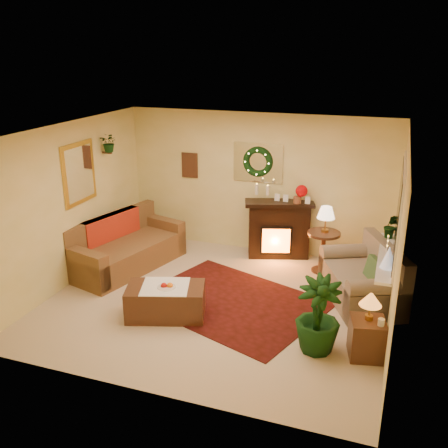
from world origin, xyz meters
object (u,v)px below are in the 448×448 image
(sofa, at_px, (127,244))
(end_table_square, at_px, (367,337))
(coffee_table, at_px, (166,303))
(side_table_round, at_px, (323,254))
(loveseat, at_px, (362,275))
(fireplace, at_px, (279,228))

(sofa, distance_m, end_table_square, 4.40)
(sofa, height_order, coffee_table, sofa)
(side_table_round, distance_m, coffee_table, 2.96)
(loveseat, height_order, side_table_round, loveseat)
(loveseat, bearing_deg, fireplace, 117.15)
(side_table_round, height_order, coffee_table, side_table_round)
(sofa, bearing_deg, side_table_round, 31.61)
(loveseat, bearing_deg, side_table_round, 105.26)
(fireplace, bearing_deg, side_table_round, -42.17)
(sofa, relative_size, loveseat, 1.37)
(loveseat, distance_m, side_table_round, 1.11)
(side_table_round, height_order, end_table_square, side_table_round)
(end_table_square, bearing_deg, coffee_table, 178.39)
(sofa, height_order, fireplace, fireplace)
(side_table_round, relative_size, coffee_table, 0.66)
(fireplace, bearing_deg, loveseat, -55.89)
(fireplace, xyz_separation_m, coffee_table, (-1.02, -2.67, -0.34))
(side_table_round, bearing_deg, coffee_table, -129.78)
(side_table_round, xyz_separation_m, end_table_square, (0.91, -2.35, -0.05))
(loveseat, xyz_separation_m, end_table_square, (0.20, -1.51, -0.15))
(fireplace, xyz_separation_m, end_table_square, (1.79, -2.75, -0.28))
(fireplace, xyz_separation_m, side_table_round, (0.88, -0.40, -0.23))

